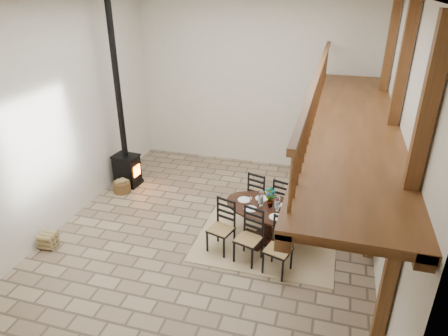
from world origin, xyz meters
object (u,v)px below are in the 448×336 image
(wood_stove, at_px, (125,147))
(log_stack, at_px, (48,240))
(dining_table, at_px, (268,223))
(log_basket, at_px, (122,186))

(wood_stove, bearing_deg, log_stack, -88.90)
(dining_table, xyz_separation_m, log_basket, (-4.20, 1.07, -0.26))
(dining_table, distance_m, log_basket, 4.34)
(wood_stove, distance_m, log_stack, 3.27)
(wood_stove, relative_size, log_stack, 14.05)
(wood_stove, xyz_separation_m, log_basket, (0.06, -0.46, -0.95))
(log_basket, distance_m, log_stack, 2.67)
(wood_stove, height_order, log_stack, wood_stove)
(wood_stove, bearing_deg, log_basket, -76.93)
(dining_table, bearing_deg, log_stack, -144.45)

